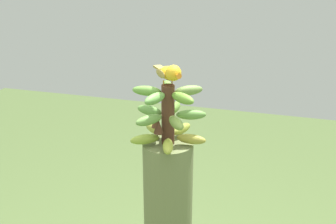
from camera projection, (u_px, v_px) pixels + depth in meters
banana_bunch at (167, 115)px, 1.55m from camera, size 0.29×0.29×0.23m
perched_bird at (170, 73)px, 1.49m from camera, size 0.15×0.18×0.08m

